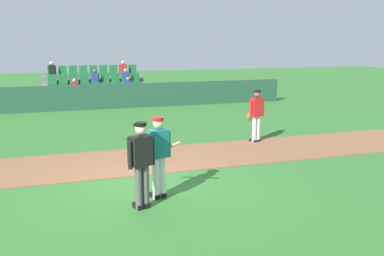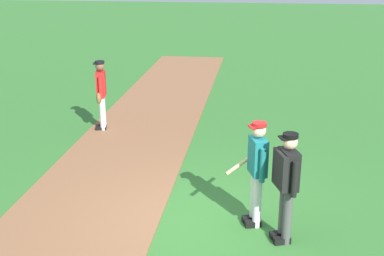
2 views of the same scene
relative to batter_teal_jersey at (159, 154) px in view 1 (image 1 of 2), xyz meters
The scene contains 7 objects.
ground_plane 1.34m from the batter_teal_jersey, 100.54° to the left, with size 80.00×80.00×0.00m, color #33702D.
infield_dirt_path 3.05m from the batter_teal_jersey, 93.35° to the left, with size 28.00×2.66×0.03m, color brown.
dugout_fence 12.60m from the batter_teal_jersey, 90.77° to the left, with size 20.00×0.16×1.25m, color #234C38.
stadium_bleachers 14.47m from the batter_teal_jersey, 90.65° to the left, with size 5.55×2.95×2.30m.
batter_teal_jersey is the anchor object (origin of this frame).
umpire_home_plate 0.64m from the batter_teal_jersey, 136.30° to the right, with size 0.56×0.40×1.76m.
runner_red_jersey 5.70m from the batter_teal_jersey, 42.74° to the left, with size 0.67×0.37×1.76m.
Camera 1 is at (-1.65, -8.96, 3.26)m, focal length 37.93 mm.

